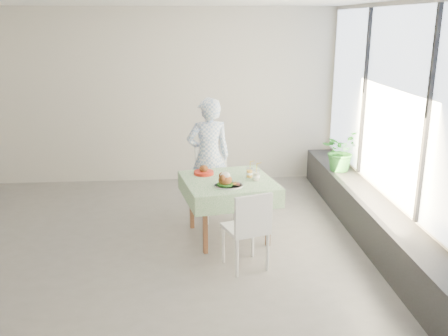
{
  "coord_description": "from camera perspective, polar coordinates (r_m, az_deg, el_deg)",
  "views": [
    {
      "loc": [
        0.59,
        -5.59,
        2.57
      ],
      "look_at": [
        1.02,
        0.16,
        0.87
      ],
      "focal_mm": 40.0,
      "sensor_mm": 36.0,
      "label": 1
    }
  ],
  "objects": [
    {
      "name": "window_pane",
      "position": [
        6.14,
        18.73,
        6.92
      ],
      "size": [
        0.01,
        4.8,
        2.18
      ],
      "primitive_type": "cube",
      "color": "#D1E0F9",
      "rests_on": "ground"
    },
    {
      "name": "diner",
      "position": [
        6.73,
        -1.76,
        1.25
      ],
      "size": [
        0.65,
        0.48,
        1.62
      ],
      "primitive_type": "imported",
      "rotation": [
        0.0,
        0.0,
        3.31
      ],
      "color": "#82A1D0",
      "rests_on": "ground"
    },
    {
      "name": "wall_right",
      "position": [
        6.2,
        18.78,
        4.64
      ],
      "size": [
        0.02,
        5.0,
        2.8
      ],
      "primitive_type": "cube",
      "color": "beige",
      "rests_on": "ground"
    },
    {
      "name": "chair_far",
      "position": [
        6.76,
        -0.97,
        -3.27
      ],
      "size": [
        0.56,
        0.56,
        0.96
      ],
      "color": "white",
      "rests_on": "ground"
    },
    {
      "name": "cafe_table",
      "position": [
        6.09,
        0.51,
        -3.85
      ],
      "size": [
        1.22,
        1.22,
        0.74
      ],
      "color": "brown",
      "rests_on": "ground"
    },
    {
      "name": "juice_cup_lemonade",
      "position": [
        5.97,
        3.69,
        -0.88
      ],
      "size": [
        0.09,
        0.09,
        0.26
      ],
      "color": "white",
      "rests_on": "cafe_table"
    },
    {
      "name": "juice_cup_orange",
      "position": [
        6.08,
        2.94,
        -0.55
      ],
      "size": [
        0.09,
        0.09,
        0.24
      ],
      "color": "white",
      "rests_on": "cafe_table"
    },
    {
      "name": "wall_back",
      "position": [
        8.19,
        -8.44,
        8.02
      ],
      "size": [
        6.0,
        0.02,
        2.8
      ],
      "primitive_type": "cube",
      "color": "beige",
      "rests_on": "ground"
    },
    {
      "name": "second_dish",
      "position": [
        6.2,
        -2.33,
        -0.42
      ],
      "size": [
        0.25,
        0.25,
        0.12
      ],
      "color": "red",
      "rests_on": "cafe_table"
    },
    {
      "name": "floor",
      "position": [
        6.18,
        -9.45,
        -8.42
      ],
      "size": [
        6.0,
        6.0,
        0.0
      ],
      "primitive_type": "plane",
      "color": "#65625F",
      "rests_on": "ground"
    },
    {
      "name": "main_dish",
      "position": [
        5.73,
        0.33,
        -1.59
      ],
      "size": [
        0.34,
        0.34,
        0.18
      ],
      "color": "white",
      "rests_on": "cafe_table"
    },
    {
      "name": "chair_near",
      "position": [
        5.43,
        2.51,
        -8.66
      ],
      "size": [
        0.53,
        0.53,
        0.88
      ],
      "color": "white",
      "rests_on": "ground"
    },
    {
      "name": "wall_front",
      "position": [
        3.35,
        -14.13,
        -4.58
      ],
      "size": [
        6.0,
        0.02,
        2.8
      ],
      "primitive_type": "cube",
      "color": "beige",
      "rests_on": "ground"
    },
    {
      "name": "potted_plant",
      "position": [
        7.33,
        13.15,
        1.98
      ],
      "size": [
        0.71,
        0.71,
        0.6
      ],
      "primitive_type": "imported",
      "rotation": [
        0.0,
        0.0,
        0.82
      ],
      "color": "#2F802A",
      "rests_on": "window_ledge"
    },
    {
      "name": "window_ledge",
      "position": [
        6.44,
        16.19,
        -5.39
      ],
      "size": [
        0.4,
        4.8,
        0.5
      ],
      "primitive_type": "cube",
      "color": "black",
      "rests_on": "ground"
    }
  ]
}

